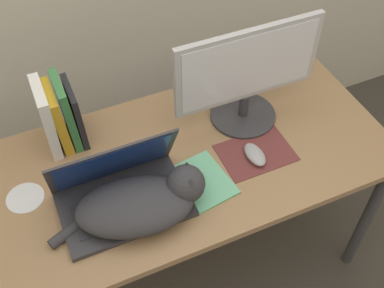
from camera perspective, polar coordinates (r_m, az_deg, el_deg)
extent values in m
cube|color=#93704C|center=(1.65, -0.18, -1.71)|extent=(1.38, 0.68, 0.03)
cylinder|color=#38383D|center=(2.05, 20.03, -8.15)|extent=(0.04, 0.04, 0.68)
cylinder|color=#38383D|center=(2.07, -20.20, -7.78)|extent=(0.04, 0.04, 0.68)
cylinder|color=#38383D|center=(2.31, 11.54, 2.66)|extent=(0.04, 0.04, 0.68)
cube|color=#2D2D33|center=(1.52, -8.00, -7.09)|extent=(0.40, 0.25, 0.02)
cube|color=#28282D|center=(1.51, -7.89, -7.23)|extent=(0.32, 0.13, 0.00)
cube|color=#2D2D33|center=(1.47, -9.41, -2.16)|extent=(0.40, 0.11, 0.23)
cube|color=navy|center=(1.47, -9.35, -2.32)|extent=(0.36, 0.10, 0.20)
ellipsoid|color=#333338|center=(1.46, -6.77, -7.35)|extent=(0.39, 0.28, 0.11)
sphere|color=#333338|center=(1.46, -0.74, -4.73)|extent=(0.12, 0.12, 0.12)
cone|color=#333338|center=(1.44, -0.62, -2.57)|extent=(0.04, 0.04, 0.03)
cone|color=#333338|center=(1.40, -0.11, -4.62)|extent=(0.04, 0.04, 0.03)
cylinder|color=#333338|center=(1.49, -14.23, -9.90)|extent=(0.14, 0.08, 0.03)
cylinder|color=#333338|center=(1.77, 6.01, 3.47)|extent=(0.24, 0.24, 0.01)
cylinder|color=#333338|center=(1.74, 6.14, 4.64)|extent=(0.04, 0.04, 0.09)
cube|color=#B2B2B7|center=(1.62, 6.67, 9.31)|extent=(0.53, 0.03, 0.28)
cube|color=silver|center=(1.61, 6.88, 9.06)|extent=(0.48, 0.01, 0.24)
cube|color=brown|center=(1.66, 7.56, -1.03)|extent=(0.25, 0.18, 0.00)
ellipsoid|color=#99999E|center=(1.63, 7.47, -1.24)|extent=(0.06, 0.11, 0.03)
cube|color=white|center=(1.66, -16.91, 2.97)|extent=(0.04, 0.17, 0.25)
cube|color=gold|center=(1.66, -15.69, 3.09)|extent=(0.04, 0.16, 0.23)
cube|color=#387A42|center=(1.66, -14.67, 3.76)|extent=(0.04, 0.16, 0.26)
cube|color=#232328|center=(1.67, -13.65, 3.66)|extent=(0.03, 0.16, 0.22)
cube|color=#6BBC93|center=(1.57, 1.10, -4.49)|extent=(0.20, 0.23, 0.01)
cylinder|color=silver|center=(1.62, -19.16, -6.05)|extent=(0.12, 0.12, 0.00)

